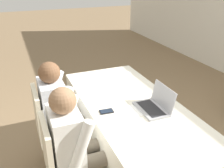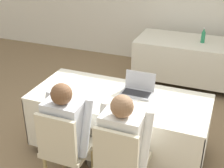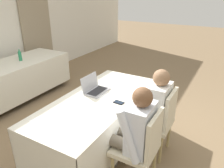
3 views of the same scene
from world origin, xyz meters
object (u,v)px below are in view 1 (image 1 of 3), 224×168
(chair_near_right, at_px, (65,163))
(cell_phone, at_px, (106,111))
(person_white_shirt, at_px, (77,144))
(chair_near_left, at_px, (53,126))
(laptop, at_px, (154,105))
(person_checkered_shirt, at_px, (61,110))

(chair_near_right, bearing_deg, cell_phone, -61.19)
(cell_phone, height_order, person_white_shirt, person_white_shirt)
(cell_phone, bearing_deg, chair_near_left, -121.41)
(cell_phone, xyz_separation_m, chair_near_left, (-0.33, -0.45, -0.24))
(cell_phone, distance_m, person_white_shirt, 0.44)
(cell_phone, relative_size, person_white_shirt, 0.11)
(laptop, xyz_separation_m, chair_near_left, (-0.45, -0.88, -0.28))
(cell_phone, bearing_deg, person_white_shirt, -50.00)
(chair_near_right, xyz_separation_m, person_white_shirt, (0.00, 0.10, 0.16))
(laptop, relative_size, person_checkered_shirt, 0.30)
(laptop, bearing_deg, person_white_shirt, -80.30)
(cell_phone, distance_m, chair_near_right, 0.57)
(laptop, relative_size, chair_near_right, 0.38)
(cell_phone, relative_size, chair_near_right, 0.14)
(laptop, relative_size, person_white_shirt, 0.30)
(laptop, xyz_separation_m, person_white_shirt, (0.12, -0.77, -0.12))
(chair_near_left, bearing_deg, chair_near_right, -180.00)
(chair_near_right, bearing_deg, person_checkered_shirt, -10.19)
(chair_near_left, bearing_deg, person_checkered_shirt, -90.00)
(chair_near_left, relative_size, chair_near_right, 1.00)
(person_checkered_shirt, bearing_deg, person_white_shirt, -180.00)
(laptop, height_order, chair_near_left, laptop)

